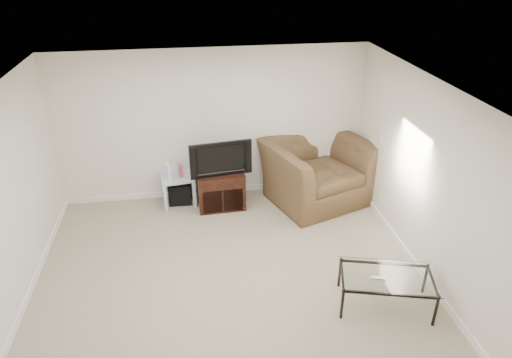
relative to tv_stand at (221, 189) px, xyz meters
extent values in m
plane|color=tan|center=(-0.05, -2.05, -0.31)|extent=(5.00, 5.00, 0.00)
plane|color=white|center=(-0.05, -2.05, 2.19)|extent=(5.00, 5.00, 0.00)
cube|color=silver|center=(-0.05, 0.45, 0.94)|extent=(5.00, 0.02, 2.50)
cube|color=silver|center=(2.45, -2.05, 0.94)|extent=(0.02, 5.00, 2.50)
cube|color=white|center=(-1.45, 0.44, 0.94)|extent=(0.12, 0.02, 0.12)
cube|color=white|center=(2.44, -0.45, 0.94)|extent=(0.02, 0.09, 0.13)
cube|color=white|center=(2.44, -0.75, -0.01)|extent=(0.02, 0.08, 0.12)
cube|color=black|center=(0.00, -0.04, 0.21)|extent=(0.39, 0.28, 0.05)
imported|color=black|center=(0.00, -0.03, 0.60)|extent=(0.93, 0.30, 0.57)
cube|color=black|center=(-0.67, 0.25, -0.14)|extent=(0.38, 0.38, 0.36)
cube|color=white|center=(-0.82, 0.19, 0.30)|extent=(0.08, 0.17, 0.23)
cube|color=#CC4C4C|center=(-0.63, 0.22, 0.29)|extent=(0.08, 0.15, 0.20)
imported|color=#492C1C|center=(1.61, 0.00, 0.38)|extent=(1.83, 1.50, 1.38)
cube|color=#B2B2B7|center=(1.59, -2.66, 0.14)|extent=(0.18, 0.09, 0.02)
camera|label=1|loc=(-0.45, -6.52, 3.61)|focal=32.00mm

